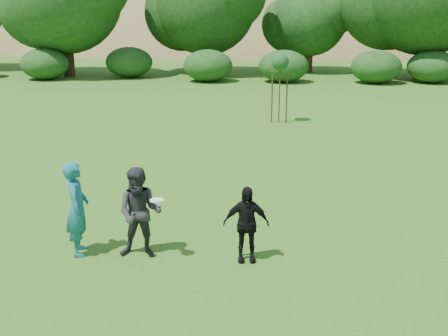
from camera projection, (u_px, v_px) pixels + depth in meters
The scene contains 8 objects.
ground at pixel (207, 268), 10.65m from camera, with size 120.00×120.00×0.00m, color #19470C.
player_teal at pixel (77, 208), 11.04m from camera, with size 0.70×0.46×1.91m, color #18606D.
player_grey at pixel (140, 213), 10.93m from camera, with size 0.89×0.69×1.82m, color #28282A.
player_black at pixel (246, 224), 10.78m from camera, with size 0.89×0.37×1.52m, color black.
frisbee at pixel (157, 200), 10.63m from camera, with size 0.27×0.27×0.03m.
sapling at pixel (280, 64), 22.64m from camera, with size 0.70×0.70×2.85m.
hillside at pixel (269, 124), 79.35m from camera, with size 150.00×72.00×52.00m.
tree_row at pixel (316, 0), 36.25m from camera, with size 53.92×10.38×9.62m.
Camera 1 is at (1.35, -9.57, 4.89)m, focal length 45.00 mm.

